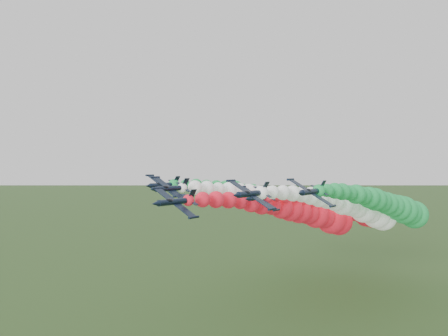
# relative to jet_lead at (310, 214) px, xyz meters

# --- Properties ---
(jet_lead) EXTENTS (16.22, 89.85, 19.14)m
(jet_lead) POSITION_rel_jet_lead_xyz_m (0.00, 0.00, 0.00)
(jet_lead) COLOR black
(jet_lead) RESTS_ON ground
(jet_inner_left) EXTENTS (16.22, 89.85, 19.15)m
(jet_inner_left) POSITION_rel_jet_lead_xyz_m (-9.75, 10.64, 1.83)
(jet_inner_left) COLOR black
(jet_inner_left) RESTS_ON ground
(jet_inner_right) EXTENTS (16.25, 89.88, 19.17)m
(jet_inner_right) POSITION_rel_jet_lead_xyz_m (12.59, 10.38, 1.22)
(jet_inner_right) COLOR black
(jet_inner_right) RESTS_ON ground
(jet_outer_left) EXTENTS (16.05, 89.67, 18.97)m
(jet_outer_left) POSITION_rel_jet_lead_xyz_m (-21.10, 19.07, 2.32)
(jet_outer_left) COLOR black
(jet_outer_left) RESTS_ON ground
(jet_outer_right) EXTENTS (16.39, 90.01, 19.31)m
(jet_outer_right) POSITION_rel_jet_lead_xyz_m (20.39, 21.17, 1.53)
(jet_outer_right) COLOR black
(jet_outer_right) RESTS_ON ground
(jet_trail) EXTENTS (15.93, 89.56, 18.85)m
(jet_trail) POSITION_rel_jet_lead_xyz_m (4.06, 26.67, -0.53)
(jet_trail) COLOR black
(jet_trail) RESTS_ON ground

